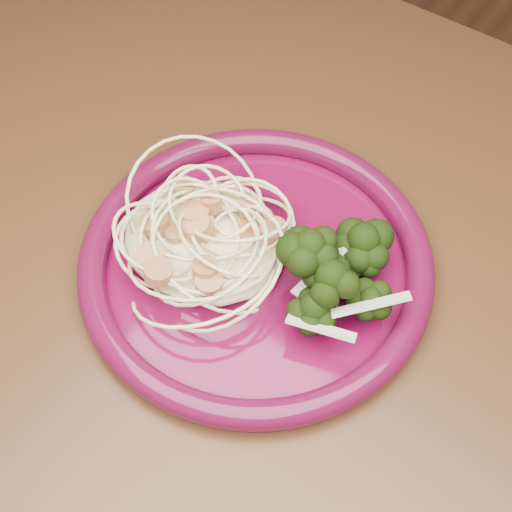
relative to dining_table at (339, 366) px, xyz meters
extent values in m
cube|color=#472814|center=(0.00, 0.00, 0.08)|extent=(1.20, 0.80, 0.04)
cylinder|color=#472814|center=(-0.55, 0.35, -0.30)|extent=(0.06, 0.06, 0.71)
cylinder|color=#540627|center=(-0.09, -0.01, 0.10)|extent=(0.34, 0.34, 0.01)
torus|color=#540828|center=(-0.09, -0.01, 0.11)|extent=(0.35, 0.35, 0.02)
ellipsoid|color=beige|center=(-0.14, -0.02, 0.12)|extent=(0.17, 0.15, 0.03)
ellipsoid|color=black|center=(-0.03, 0.00, 0.13)|extent=(0.12, 0.17, 0.05)
camera|label=1|loc=(0.11, -0.29, 0.61)|focal=50.00mm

